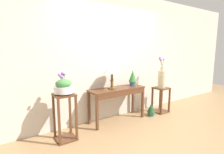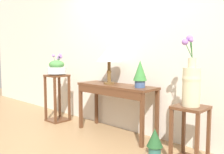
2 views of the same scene
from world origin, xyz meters
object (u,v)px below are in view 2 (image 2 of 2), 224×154
(pedestal_stand_right, at_px, (190,134))
(potted_plant_on_console, at_px, (140,73))
(flower_vase_tall_right, at_px, (191,82))
(potted_plant_floor, at_px, (155,140))
(pedestal_stand_left, at_px, (57,98))
(table_lamp, at_px, (109,55))
(planter_bowl_wide_left, at_px, (57,67))
(console_table, at_px, (115,92))

(pedestal_stand_right, bearing_deg, potted_plant_on_console, 168.54)
(potted_plant_on_console, relative_size, flower_vase_tall_right, 0.48)
(pedestal_stand_right, height_order, potted_plant_floor, pedestal_stand_right)
(potted_plant_on_console, bearing_deg, potted_plant_floor, -30.15)
(pedestal_stand_left, bearing_deg, potted_plant_on_console, 6.06)
(pedestal_stand_right, distance_m, flower_vase_tall_right, 0.57)
(table_lamp, bearing_deg, flower_vase_tall_right, -6.73)
(table_lamp, distance_m, potted_plant_on_console, 0.61)
(potted_plant_floor, bearing_deg, planter_bowl_wide_left, 178.47)
(table_lamp, xyz_separation_m, flower_vase_tall_right, (1.35, -0.16, -0.27))
(console_table, height_order, flower_vase_tall_right, flower_vase_tall_right)
(potted_plant_on_console, distance_m, potted_plant_floor, 0.89)
(potted_plant_on_console, bearing_deg, planter_bowl_wide_left, -174.00)
(table_lamp, height_order, potted_plant_on_console, table_lamp)
(console_table, xyz_separation_m, potted_plant_on_console, (0.43, 0.02, 0.30))
(potted_plant_on_console, relative_size, potted_plant_floor, 1.19)
(potted_plant_on_console, distance_m, flower_vase_tall_right, 0.81)
(pedestal_stand_left, xyz_separation_m, pedestal_stand_right, (2.44, 0.01, -0.10))
(table_lamp, height_order, flower_vase_tall_right, flower_vase_tall_right)
(potted_plant_on_console, xyz_separation_m, flower_vase_tall_right, (0.79, -0.16, -0.04))
(table_lamp, distance_m, potted_plant_floor, 1.39)
(potted_plant_on_console, distance_m, pedestal_stand_right, 1.02)
(planter_bowl_wide_left, height_order, potted_plant_floor, planter_bowl_wide_left)
(pedestal_stand_right, bearing_deg, pedestal_stand_left, -179.66)
(potted_plant_on_console, distance_m, planter_bowl_wide_left, 1.66)
(table_lamp, distance_m, flower_vase_tall_right, 1.39)
(potted_plant_on_console, height_order, pedestal_stand_right, potted_plant_on_console)
(pedestal_stand_left, distance_m, flower_vase_tall_right, 2.48)
(console_table, xyz_separation_m, pedestal_stand_right, (1.22, -0.14, -0.32))
(pedestal_stand_left, bearing_deg, planter_bowl_wide_left, 97.36)
(console_table, bearing_deg, flower_vase_tall_right, -6.35)
(pedestal_stand_right, xyz_separation_m, potted_plant_floor, (-0.40, -0.07, -0.14))
(flower_vase_tall_right, relative_size, potted_plant_floor, 2.48)
(potted_plant_on_console, bearing_deg, pedestal_stand_left, -173.94)
(table_lamp, relative_size, planter_bowl_wide_left, 1.49)
(flower_vase_tall_right, bearing_deg, potted_plant_on_console, 168.53)
(potted_plant_on_console, relative_size, pedestal_stand_left, 0.44)
(table_lamp, xyz_separation_m, potted_plant_on_console, (0.56, 0.00, -0.22))
(potted_plant_floor, bearing_deg, flower_vase_tall_right, 9.66)
(console_table, distance_m, pedestal_stand_right, 1.27)
(pedestal_stand_left, relative_size, pedestal_stand_right, 1.31)
(planter_bowl_wide_left, bearing_deg, potted_plant_on_console, 6.00)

